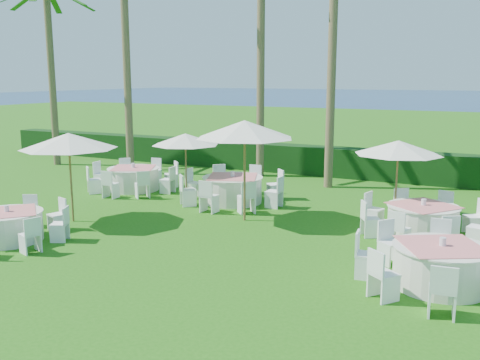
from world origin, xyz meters
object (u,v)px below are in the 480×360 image
object	(u,v)px
banquet_table_f	(423,219)
umbrella_a	(69,141)
banquet_table_e	(233,189)
banquet_table_c	(441,265)
umbrella_d	(398,148)
banquet_table_a	(8,225)
umbrella_c	(185,139)
umbrella_b	(245,129)
banquet_table_d	(134,178)

from	to	relation	value
banquet_table_f	umbrella_a	distance (m)	9.89
banquet_table_e	umbrella_a	world-z (taller)	umbrella_a
banquet_table_c	umbrella_d	bearing A→B (deg)	110.43
banquet_table_a	umbrella_c	xyz separation A→B (m)	(1.48, 6.11, 1.64)
umbrella_b	banquet_table_a	bearing A→B (deg)	-135.36
banquet_table_a	banquet_table_f	distance (m)	10.68
banquet_table_c	umbrella_c	world-z (taller)	umbrella_c
banquet_table_a	banquet_table_e	distance (m)	7.06
umbrella_a	umbrella_d	world-z (taller)	umbrella_a
banquet_table_a	banquet_table_d	xyz separation A→B (m)	(-1.02, 6.47, 0.04)
banquet_table_d	banquet_table_a	bearing A→B (deg)	-81.02
umbrella_c	umbrella_d	size ratio (longest dim) A/B	0.91
umbrella_a	umbrella_c	world-z (taller)	umbrella_a
banquet_table_c	umbrella_d	world-z (taller)	umbrella_d
banquet_table_e	umbrella_d	distance (m)	5.50
umbrella_a	banquet_table_c	bearing A→B (deg)	-2.54
banquet_table_d	banquet_table_f	size ratio (longest dim) A/B	1.03
umbrella_b	banquet_table_f	bearing A→B (deg)	8.76
banquet_table_d	banquet_table_f	bearing A→B (deg)	-7.02
banquet_table_f	banquet_table_d	bearing A→B (deg)	172.98
banquet_table_e	banquet_table_f	bearing A→B (deg)	-10.31
banquet_table_f	umbrella_c	size ratio (longest dim) A/B	1.41
umbrella_d	umbrella_a	bearing A→B (deg)	-152.51
banquet_table_c	banquet_table_f	xyz separation A→B (m)	(-0.83, 3.50, -0.02)
umbrella_a	umbrella_d	bearing A→B (deg)	27.49
banquet_table_d	umbrella_d	distance (m)	9.57
umbrella_a	banquet_table_a	bearing A→B (deg)	-93.33
banquet_table_f	banquet_table_c	bearing A→B (deg)	-76.61
umbrella_c	umbrella_d	world-z (taller)	umbrella_d
banquet_table_e	banquet_table_f	distance (m)	6.29
banquet_table_d	banquet_table_e	xyz separation A→B (m)	(4.18, -0.15, 0.02)
banquet_table_e	umbrella_a	xyz separation A→B (m)	(-3.03, -4.17, 1.87)
banquet_table_c	banquet_table_d	world-z (taller)	banquet_table_c
banquet_table_e	umbrella_b	size ratio (longest dim) A/B	1.20
umbrella_c	umbrella_d	bearing A→B (deg)	2.75
banquet_table_f	umbrella_d	size ratio (longest dim) A/B	1.29
banquet_table_a	umbrella_b	xyz separation A→B (m)	(4.50, 4.45, 2.25)
umbrella_b	umbrella_c	xyz separation A→B (m)	(-3.03, 1.67, -0.61)
banquet_table_a	umbrella_d	bearing A→B (deg)	37.51
banquet_table_f	umbrella_a	world-z (taller)	umbrella_a
banquet_table_e	banquet_table_d	bearing A→B (deg)	177.93
banquet_table_f	umbrella_a	size ratio (longest dim) A/B	1.19
banquet_table_e	umbrella_c	distance (m)	2.31
umbrella_d	banquet_table_a	bearing A→B (deg)	-142.49
banquet_table_e	umbrella_b	distance (m)	3.18
banquet_table_d	umbrella_c	world-z (taller)	umbrella_c
banquet_table_a	banquet_table_d	world-z (taller)	banquet_table_d
umbrella_d	banquet_table_c	bearing A→B (deg)	-69.57
banquet_table_d	umbrella_d	size ratio (longest dim) A/B	1.33
banquet_table_a	umbrella_a	size ratio (longest dim) A/B	1.10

